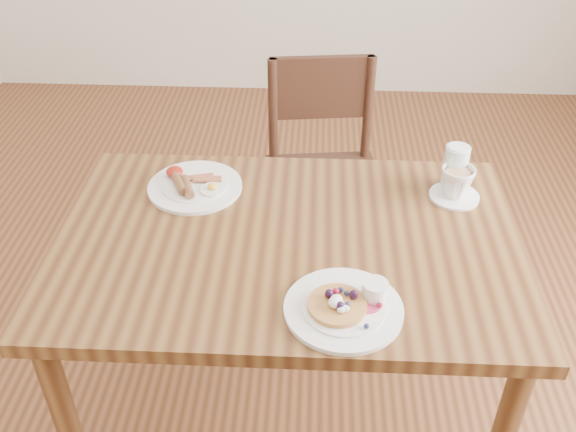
% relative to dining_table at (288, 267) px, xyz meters
% --- Properties ---
extents(ground, '(5.00, 5.00, 0.00)m').
position_rel_dining_table_xyz_m(ground, '(0.00, 0.00, -0.65)').
color(ground, '#543018').
rests_on(ground, ground).
extents(dining_table, '(1.20, 0.80, 0.75)m').
position_rel_dining_table_xyz_m(dining_table, '(0.00, 0.00, 0.00)').
color(dining_table, brown).
rests_on(dining_table, ground).
extents(chair_far, '(0.47, 0.47, 0.88)m').
position_rel_dining_table_xyz_m(chair_far, '(0.09, 0.75, -0.16)').
color(chair_far, '#341D13').
rests_on(chair_far, ground).
extents(pancake_plate, '(0.27, 0.27, 0.06)m').
position_rel_dining_table_xyz_m(pancake_plate, '(0.14, -0.26, 0.11)').
color(pancake_plate, white).
rests_on(pancake_plate, dining_table).
extents(breakfast_plate, '(0.27, 0.27, 0.04)m').
position_rel_dining_table_xyz_m(breakfast_plate, '(-0.28, 0.21, 0.11)').
color(breakfast_plate, white).
rests_on(breakfast_plate, dining_table).
extents(teacup_saucer, '(0.14, 0.14, 0.10)m').
position_rel_dining_table_xyz_m(teacup_saucer, '(0.46, 0.21, 0.14)').
color(teacup_saucer, white).
rests_on(teacup_saucer, dining_table).
extents(water_glass, '(0.07, 0.07, 0.13)m').
position_rel_dining_table_xyz_m(water_glass, '(0.46, 0.26, 0.16)').
color(water_glass, silver).
rests_on(water_glass, dining_table).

